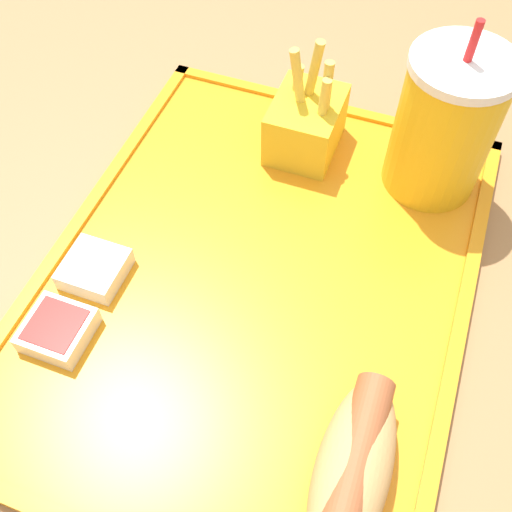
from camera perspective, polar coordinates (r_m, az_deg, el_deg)
The scene contains 7 objects.
dining_table at distance 0.86m, azimuth -0.30°, elevation -18.35°, with size 1.15×0.99×0.76m.
food_tray at distance 0.52m, azimuth 0.00°, elevation -2.21°, with size 0.47×0.36×0.01m.
soda_cup at distance 0.56m, azimuth 17.55°, elevation 11.78°, with size 0.09×0.09×0.17m.
hot_dog_far at distance 0.42m, azimuth 9.26°, elevation -19.37°, with size 0.13×0.05×0.05m.
fries_carton at distance 0.59m, azimuth 4.79°, elevation 12.58°, with size 0.08×0.06×0.12m.
sauce_cup_mayo at distance 0.52m, azimuth -15.13°, elevation -1.14°, with size 0.05×0.05×0.02m.
sauce_cup_ketchup at distance 0.50m, azimuth -18.38°, elevation -6.66°, with size 0.05×0.05×0.02m.
Camera 1 is at (0.23, 0.09, 1.20)m, focal length 42.00 mm.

